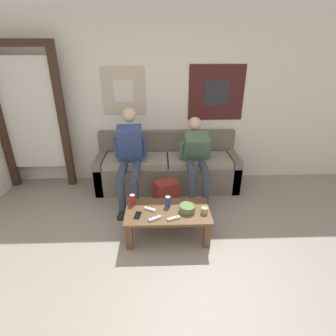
{
  "coord_description": "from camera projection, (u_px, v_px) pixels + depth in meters",
  "views": [
    {
      "loc": [
        0.02,
        -1.56,
        2.01
      ],
      "look_at": [
        0.13,
        1.4,
        0.67
      ],
      "focal_mm": 28.0,
      "sensor_mm": 36.0,
      "label": 1
    }
  ],
  "objects": [
    {
      "name": "wall_back",
      "position": [
        157.0,
        102.0,
        4.05
      ],
      "size": [
        10.0,
        0.07,
        2.55
      ],
      "color": "white",
      "rests_on": "ground_plane"
    },
    {
      "name": "backpack",
      "position": [
        167.0,
        196.0,
        3.57
      ],
      "size": [
        0.37,
        0.34,
        0.4
      ],
      "color": "maroon",
      "rests_on": "ground_plane"
    },
    {
      "name": "game_controller_near_right",
      "position": [
        150.0,
        209.0,
        2.98
      ],
      "size": [
        0.14,
        0.1,
        0.03
      ],
      "color": "white",
      "rests_on": "coffee_table"
    },
    {
      "name": "person_seated_teen",
      "position": [
        196.0,
        157.0,
        3.71
      ],
      "size": [
        0.47,
        0.95,
        1.13
      ],
      "color": "#384256",
      "rests_on": "ground_plane"
    },
    {
      "name": "couch",
      "position": [
        167.0,
        169.0,
        4.14
      ],
      "size": [
        2.17,
        0.68,
        0.84
      ],
      "color": "#70665B",
      "rests_on": "ground_plane"
    },
    {
      "name": "game_controller_near_left",
      "position": [
        155.0,
        219.0,
        2.82
      ],
      "size": [
        0.14,
        0.1,
        0.03
      ],
      "color": "white",
      "rests_on": "coffee_table"
    },
    {
      "name": "cell_phone",
      "position": [
        138.0,
        215.0,
        2.89
      ],
      "size": [
        0.09,
        0.15,
        0.01
      ],
      "color": "black",
      "rests_on": "coffee_table"
    },
    {
      "name": "coffee_table",
      "position": [
        168.0,
        215.0,
        3.01
      ],
      "size": [
        0.96,
        0.55,
        0.34
      ],
      "color": "brown",
      "rests_on": "ground_plane"
    },
    {
      "name": "person_seated_adult",
      "position": [
        130.0,
        153.0,
        3.65
      ],
      "size": [
        0.47,
        0.95,
        1.28
      ],
      "color": "#384256",
      "rests_on": "ground_plane"
    },
    {
      "name": "pillar_candle",
      "position": [
        204.0,
        210.0,
        2.92
      ],
      "size": [
        0.08,
        0.08,
        0.08
      ],
      "color": "tan",
      "rests_on": "coffee_table"
    },
    {
      "name": "ground_plane",
      "position": [
        159.0,
        306.0,
        2.25
      ],
      "size": [
        18.0,
        18.0,
        0.0
      ],
      "primitive_type": "plane",
      "color": "gray"
    },
    {
      "name": "game_controller_far_center",
      "position": [
        174.0,
        218.0,
        2.82
      ],
      "size": [
        0.15,
        0.08,
        0.03
      ],
      "color": "white",
      "rests_on": "coffee_table"
    },
    {
      "name": "door_frame",
      "position": [
        30.0,
        111.0,
        3.82
      ],
      "size": [
        1.0,
        0.1,
        2.15
      ],
      "color": "#382319",
      "rests_on": "ground_plane"
    },
    {
      "name": "ceramic_bowl",
      "position": [
        187.0,
        208.0,
        2.96
      ],
      "size": [
        0.19,
        0.19,
        0.08
      ],
      "color": "#607F47",
      "rests_on": "coffee_table"
    },
    {
      "name": "drink_can_blue",
      "position": [
        168.0,
        201.0,
        3.05
      ],
      "size": [
        0.07,
        0.07,
        0.12
      ],
      "color": "#28479E",
      "rests_on": "coffee_table"
    },
    {
      "name": "drink_can_red",
      "position": [
        133.0,
        200.0,
        3.08
      ],
      "size": [
        0.07,
        0.07,
        0.12
      ],
      "color": "maroon",
      "rests_on": "coffee_table"
    }
  ]
}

